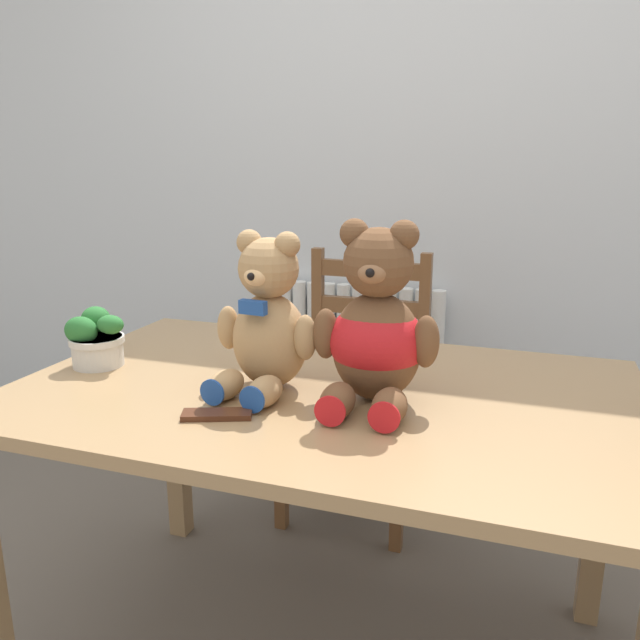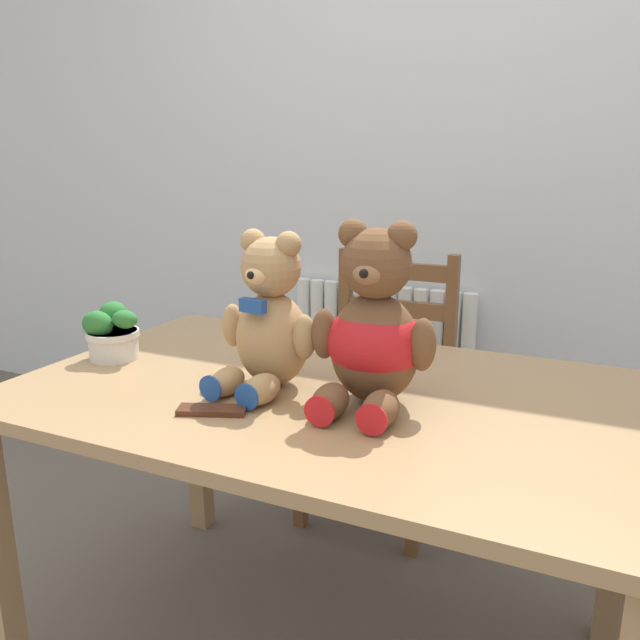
{
  "view_description": "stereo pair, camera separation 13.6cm",
  "coord_description": "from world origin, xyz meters",
  "px_view_note": "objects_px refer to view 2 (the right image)",
  "views": [
    {
      "loc": [
        0.43,
        -0.83,
        1.26
      ],
      "look_at": [
        0.0,
        0.42,
        0.92
      ],
      "focal_mm": 35.0,
      "sensor_mm": 36.0,
      "label": 1
    },
    {
      "loc": [
        0.56,
        -0.78,
        1.26
      ],
      "look_at": [
        0.0,
        0.42,
        0.92
      ],
      "focal_mm": 35.0,
      "sensor_mm": 36.0,
      "label": 2
    }
  ],
  "objects_px": {
    "potted_plant": "(112,334)",
    "teddy_bear_left": "(269,321)",
    "teddy_bear_right": "(374,332)",
    "chocolate_bar": "(212,410)",
    "wooden_chair_behind": "(382,386)"
  },
  "relations": [
    {
      "from": "potted_plant",
      "to": "teddy_bear_left",
      "type": "bearing_deg",
      "value": -0.72
    },
    {
      "from": "teddy_bear_right",
      "to": "teddy_bear_left",
      "type": "bearing_deg",
      "value": -1.57
    },
    {
      "from": "chocolate_bar",
      "to": "potted_plant",
      "type": "bearing_deg",
      "value": 155.93
    },
    {
      "from": "wooden_chair_behind",
      "to": "teddy_bear_right",
      "type": "bearing_deg",
      "value": 107.52
    },
    {
      "from": "wooden_chair_behind",
      "to": "teddy_bear_left",
      "type": "xyz_separation_m",
      "value": [
        0.01,
        -0.82,
        0.44
      ]
    },
    {
      "from": "potted_plant",
      "to": "chocolate_bar",
      "type": "height_order",
      "value": "potted_plant"
    },
    {
      "from": "wooden_chair_behind",
      "to": "chocolate_bar",
      "type": "bearing_deg",
      "value": 88.86
    },
    {
      "from": "wooden_chair_behind",
      "to": "teddy_bear_left",
      "type": "height_order",
      "value": "teddy_bear_left"
    },
    {
      "from": "potted_plant",
      "to": "wooden_chair_behind",
      "type": "bearing_deg",
      "value": 60.33
    },
    {
      "from": "wooden_chair_behind",
      "to": "chocolate_bar",
      "type": "xyz_separation_m",
      "value": [
        -0.02,
        -1.02,
        0.29
      ]
    },
    {
      "from": "teddy_bear_right",
      "to": "potted_plant",
      "type": "xyz_separation_m",
      "value": [
        -0.73,
        0.0,
        -0.09
      ]
    },
    {
      "from": "potted_plant",
      "to": "chocolate_bar",
      "type": "bearing_deg",
      "value": -24.07
    },
    {
      "from": "wooden_chair_behind",
      "to": "teddy_bear_right",
      "type": "relative_size",
      "value": 2.41
    },
    {
      "from": "teddy_bear_left",
      "to": "potted_plant",
      "type": "relative_size",
      "value": 2.37
    },
    {
      "from": "wooden_chair_behind",
      "to": "teddy_bear_left",
      "type": "relative_size",
      "value": 2.63
    }
  ]
}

